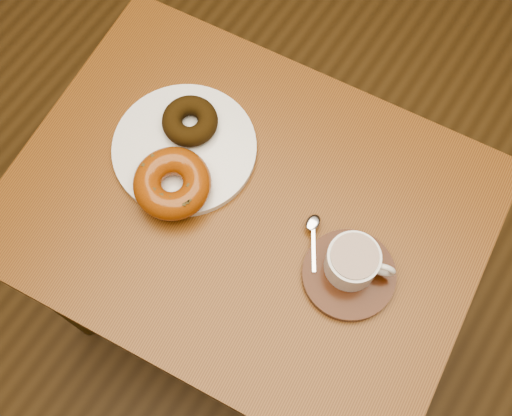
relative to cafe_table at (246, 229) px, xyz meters
The scene contains 8 objects.
ground 0.66m from the cafe_table, 40.32° to the left, with size 6.00×6.00×0.00m, color #4F3719.
cafe_table is the anchor object (origin of this frame).
donut_plate 0.18m from the cafe_table, 169.03° to the left, with size 0.24×0.24×0.01m, color white.
donut_cinnamon 0.22m from the cafe_table, 157.21° to the left, with size 0.09×0.09×0.03m, color black.
donut_caramel 0.19m from the cafe_table, 158.06° to the right, with size 0.14×0.14×0.05m.
saucer 0.23m from the cafe_table, ahead, with size 0.14×0.14×0.02m, color #381607.
coffee_cup 0.25m from the cafe_table, ahead, with size 0.10×0.08×0.06m.
teaspoon 0.17m from the cafe_table, 11.18° to the left, with size 0.06×0.08×0.01m.
Camera 1 is at (-0.01, -0.49, 1.64)m, focal length 45.00 mm.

